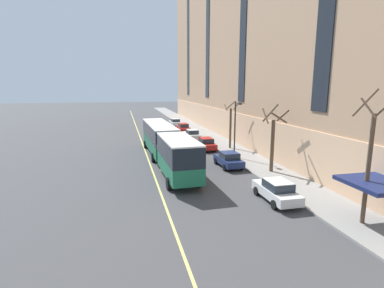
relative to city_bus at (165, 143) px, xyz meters
name	(u,v)px	position (x,y,z in m)	size (l,w,h in m)	color
ground_plane	(172,165)	(0.45, -1.28, -2.16)	(260.00, 260.00, 0.00)	#424244
sidewalk	(241,154)	(9.28, 1.72, -2.08)	(4.05, 160.00, 0.15)	gray
city_bus	(165,143)	(0.00, 0.00, 0.00)	(3.44, 20.47, 3.73)	#1E704C
parked_car_white_0	(192,134)	(5.95, 13.17, -1.37)	(2.02, 4.54, 1.56)	silver
parked_car_white_1	(277,191)	(6.12, -12.65, -1.37)	(1.93, 4.43, 1.56)	silver
parked_car_red_2	(183,128)	(6.17, 21.06, -1.37)	(1.95, 4.78, 1.56)	#B21E19
parked_car_navy_3	(229,159)	(5.97, -3.18, -1.37)	(2.09, 4.25, 1.56)	navy
parked_car_red_5	(206,143)	(6.02, 5.60, -1.37)	(1.96, 4.64, 1.56)	#B21E19
parked_car_white_6	(175,122)	(6.15, 29.27, -1.37)	(2.03, 4.80, 1.56)	silver
street_tree_near_corner	(369,161)	(9.20, -17.18, 1.71)	(1.58, 1.49, 7.79)	brown
street_tree_mid_block	(273,138)	(9.21, -6.01, 1.15)	(1.99, 1.93, 6.29)	brown
street_tree_far_uptown	(231,124)	(9.23, 5.22, 1.05)	(1.80, 1.81, 6.23)	brown
street_lamp	(236,124)	(7.86, -0.07, 1.85)	(0.36, 1.48, 6.21)	#2D2D30
lane_centerline	(148,160)	(-1.70, 1.72, -2.15)	(0.16, 140.00, 0.01)	#E0D66B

